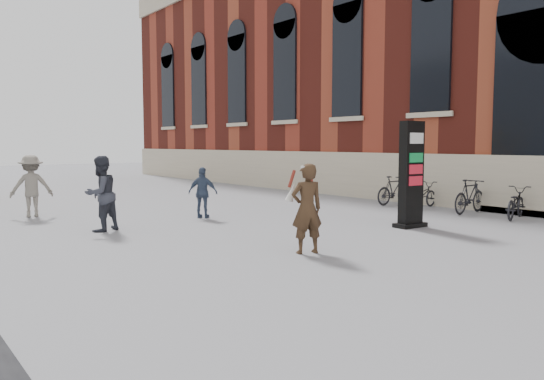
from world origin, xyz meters
TOP-DOWN VIEW (x-y plane):
  - ground at (0.00, 0.00)m, footprint 100.00×100.00m
  - station at (15.48, 6.00)m, footprint 12.15×44.50m
  - info_pylon at (4.97, 1.21)m, footprint 0.89×0.48m
  - woman at (0.69, 0.36)m, footprint 0.79×0.76m
  - pedestrian_a at (-1.59, 5.40)m, footprint 1.10×1.00m
  - pedestrian_b at (-2.31, 9.18)m, footprint 1.28×0.88m
  - pedestrian_c at (1.56, 5.92)m, footprint 0.84×0.88m
  - bike_4 at (8.60, 0.36)m, footprint 1.85×1.06m
  - bike_5 at (8.60, 1.81)m, footprint 1.82×0.64m
  - bike_6 at (8.60, 3.58)m, footprint 1.73×0.76m
  - bike_7 at (8.60, 4.76)m, footprint 1.71×0.51m

SIDE VIEW (x-z plane):
  - ground at x=0.00m, z-range 0.00..0.00m
  - bike_6 at x=8.60m, z-range 0.00..0.88m
  - bike_4 at x=8.60m, z-range 0.00..0.92m
  - bike_7 at x=8.60m, z-range 0.00..1.02m
  - bike_5 at x=8.60m, z-range 0.00..1.07m
  - pedestrian_c at x=1.56m, z-range 0.00..1.47m
  - woman at x=0.69m, z-range 0.02..1.79m
  - pedestrian_b at x=-2.31m, z-range 0.00..1.82m
  - pedestrian_a at x=-1.59m, z-range 0.00..1.85m
  - info_pylon at x=4.97m, z-range 0.00..2.72m
  - station at x=15.48m, z-range -1.49..17.66m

